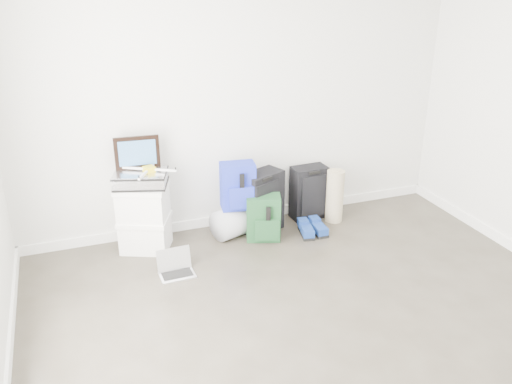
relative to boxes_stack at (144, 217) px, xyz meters
name	(u,v)px	position (x,y,z in m)	size (l,w,h in m)	color
ground	(359,371)	(1.06, -2.24, -0.33)	(5.00, 5.00, 0.00)	#322D25
room_envelope	(380,127)	(1.06, -2.22, 1.39)	(4.52, 5.02, 2.71)	silver
boxes_stack	(144,217)	(0.00, 0.00, 0.00)	(0.57, 0.53, 0.66)	white
briefcase	(141,179)	(0.00, 0.00, 0.40)	(0.47, 0.34, 0.14)	#B2B2B7
painting	(137,153)	(0.00, 0.10, 0.62)	(0.41, 0.06, 0.31)	black
drone	(149,169)	(0.08, -0.02, 0.49)	(0.47, 0.47, 0.05)	yellow
duffel_bag	(238,220)	(0.93, -0.02, -0.18)	(0.31, 0.31, 0.50)	gray
blue_backpack	(238,187)	(0.93, -0.06, 0.20)	(0.36, 0.29, 0.47)	#17269B
large_suitcase	(263,202)	(1.20, -0.03, -0.01)	(0.47, 0.40, 0.64)	black
green_backpack	(264,219)	(1.14, -0.22, -0.11)	(0.38, 0.33, 0.47)	#163D25
carry_on	(309,193)	(1.78, 0.09, -0.04)	(0.38, 0.25, 0.58)	black
shoes	(312,229)	(1.65, -0.28, -0.28)	(0.28, 0.31, 0.10)	black
rolled_rug	(335,196)	(2.00, -0.08, -0.05)	(0.19, 0.19, 0.57)	tan
laptop	(176,268)	(0.17, -0.56, -0.28)	(0.31, 0.23, 0.22)	silver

